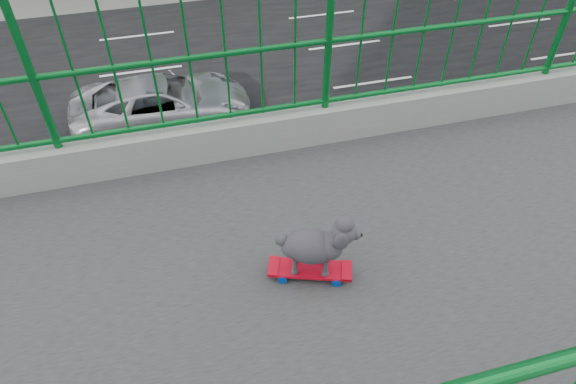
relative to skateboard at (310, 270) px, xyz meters
The scene contains 8 objects.
road 14.81m from the skateboard, behind, with size 18.00×90.00×0.02m, color black.
railing 1.48m from the skateboard, 88.10° to the right, with size 3.00×24.00×1.42m.
skateboard is the anchor object (origin of this frame).
poodle 0.24m from the skateboard, 70.48° to the left, with size 0.30×0.48×0.42m.
car_0 11.63m from the skateboard, 127.57° to the left, with size 1.72×4.28×1.46m, color #B51207.
car_2 13.89m from the skateboard, behind, with size 2.55×5.53×1.54m, color #9E9EA3.
car_5 9.49m from the skateboard, 146.63° to the left, with size 1.66×4.76×1.57m, color white.
car_6 14.37m from the skateboard, 135.00° to the left, with size 2.65×5.76×1.60m, color #9E9EA3.
Camera 1 is at (1.84, 0.82, 9.53)m, focal length 31.93 mm.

